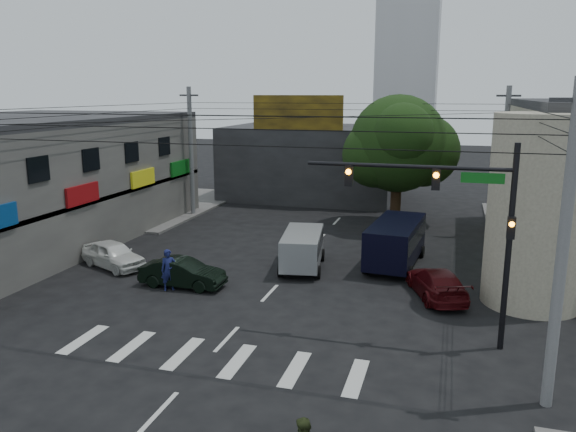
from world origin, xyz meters
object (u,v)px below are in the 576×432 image
at_px(dark_sedan, 183,273).
at_px(white_compact, 113,254).
at_px(utility_pole_far_left, 191,152).
at_px(navy_van, 396,244).
at_px(maroon_sedan, 437,283).
at_px(silver_minivan, 302,251).
at_px(street_tree, 398,144).
at_px(utility_pole_near_right, 562,251).
at_px(utility_pole_far_right, 503,162).
at_px(traffic_gantry, 459,211).
at_px(traffic_officer, 169,270).

xyz_separation_m(dark_sedan, white_compact, (-4.74, 1.64, 0.03)).
relative_size(utility_pole_far_left, navy_van, 1.56).
xyz_separation_m(maroon_sedan, silver_minivan, (-6.69, 2.30, 0.30)).
distance_m(street_tree, utility_pole_far_left, 14.56).
xyz_separation_m(silver_minivan, navy_van, (4.47, 1.90, 0.21)).
distance_m(utility_pole_near_right, utility_pole_far_left, 29.35).
height_order(utility_pole_near_right, utility_pole_far_right, same).
distance_m(utility_pole_near_right, maroon_sedan, 9.62).
xyz_separation_m(utility_pole_near_right, utility_pole_far_left, (-21.00, 20.50, 0.00)).
relative_size(traffic_gantry, maroon_sedan, 1.50).
bearing_deg(silver_minivan, utility_pole_far_right, -54.00).
relative_size(traffic_gantry, utility_pole_near_right, 0.78).
xyz_separation_m(dark_sedan, silver_minivan, (4.60, 4.19, 0.29)).
height_order(maroon_sedan, silver_minivan, silver_minivan).
relative_size(utility_pole_near_right, silver_minivan, 1.99).
bearing_deg(traffic_gantry, maroon_sedan, 98.19).
bearing_deg(dark_sedan, silver_minivan, -47.21).
bearing_deg(street_tree, white_compact, -133.35).
distance_m(traffic_gantry, utility_pole_far_right, 17.21).
height_order(utility_pole_far_left, maroon_sedan, utility_pole_far_left).
height_order(dark_sedan, silver_minivan, silver_minivan).
distance_m(navy_van, traffic_officer, 11.58).
bearing_deg(utility_pole_far_left, navy_van, -27.95).
bearing_deg(white_compact, traffic_gantry, -80.73).
height_order(traffic_gantry, utility_pole_far_left, utility_pole_far_left).
relative_size(maroon_sedan, silver_minivan, 1.04).
relative_size(street_tree, traffic_gantry, 1.21).
height_order(traffic_gantry, traffic_officer, traffic_gantry).
bearing_deg(utility_pole_far_left, white_compact, -82.67).
height_order(utility_pole_near_right, utility_pole_far_left, same).
relative_size(street_tree, traffic_officer, 4.58).
bearing_deg(white_compact, utility_pole_far_left, 31.26).
height_order(street_tree, dark_sedan, street_tree).
xyz_separation_m(traffic_gantry, navy_van, (-2.88, 8.81, -3.68)).
xyz_separation_m(utility_pole_far_right, dark_sedan, (-14.63, -14.27, -3.95)).
distance_m(traffic_gantry, utility_pole_near_right, 4.41).
xyz_separation_m(street_tree, traffic_officer, (-8.51, -15.88, -4.52)).
bearing_deg(traffic_officer, utility_pole_near_right, -55.33).
bearing_deg(silver_minivan, utility_pole_near_right, -145.22).
height_order(traffic_gantry, utility_pole_far_right, utility_pole_far_right).
bearing_deg(utility_pole_far_left, street_tree, 3.95).
distance_m(white_compact, navy_van, 14.52).
bearing_deg(silver_minivan, traffic_officer, 124.80).
relative_size(dark_sedan, white_compact, 0.92).
relative_size(utility_pole_far_right, traffic_officer, 4.84).
bearing_deg(utility_pole_far_left, maroon_sedan, -35.05).
height_order(utility_pole_near_right, silver_minivan, utility_pole_near_right).
distance_m(utility_pole_far_right, dark_sedan, 20.82).
height_order(street_tree, utility_pole_far_left, utility_pole_far_left).
height_order(street_tree, traffic_officer, street_tree).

